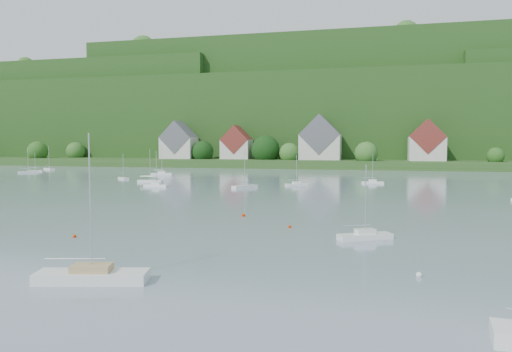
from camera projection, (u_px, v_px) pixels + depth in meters
The scene contains 13 objects.
far_shore_strip at pixel (311, 162), 205.62m from camera, with size 600.00×60.00×3.00m, color #274A1B.
forested_ridge at pixel (328, 119), 270.49m from camera, with size 620.00×181.22×69.89m.
village_building_0 at pixel (179, 143), 205.57m from camera, with size 14.00×10.40×16.00m.
village_building_1 at pixel (237, 145), 201.61m from camera, with size 12.00×9.36×14.00m.
village_building_2 at pixel (320, 141), 192.20m from camera, with size 16.00×11.44×18.00m.
village_building_3 at pixel (427, 144), 180.80m from camera, with size 13.00×10.40×15.50m.
near_sailboat_2 at pixel (92, 275), 33.49m from camera, with size 7.95×3.90×10.34m.
near_sailboat_3 at pixel (365, 235), 48.48m from camera, with size 5.62×4.06×7.51m.
mooring_buoy_0 at pixel (75, 237), 49.46m from camera, with size 0.38×0.38×0.38m, color #CC2D00.
mooring_buoy_1 at pixel (419, 277), 34.93m from camera, with size 0.45×0.45×0.45m, color white.
mooring_buoy_2 at pixel (290, 228), 55.12m from camera, with size 0.39×0.39×0.39m, color #CC2D00.
mooring_buoy_3 at pixel (243, 216), 63.63m from camera, with size 0.49×0.49×0.49m, color #CC2D00.
far_sailboat_cluster at pixel (303, 179), 126.25m from camera, with size 188.59×67.76×8.71m.
Camera 1 is at (26.08, -5.25, 9.66)m, focal length 33.91 mm.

